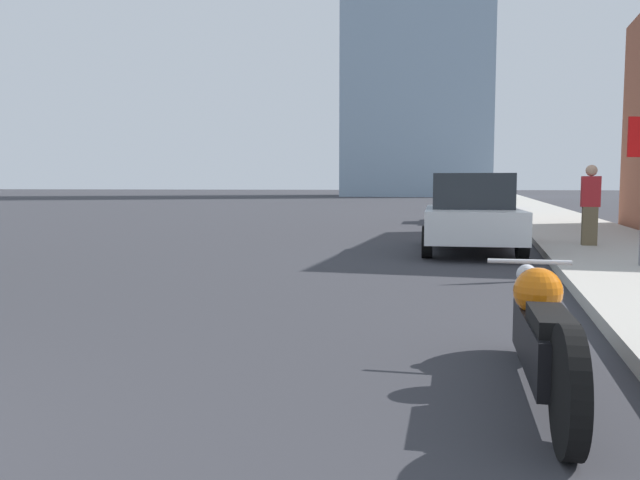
# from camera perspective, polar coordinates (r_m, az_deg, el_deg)

# --- Properties ---
(sidewalk) EXTENTS (2.99, 240.00, 0.15)m
(sidewalk) POSITION_cam_1_polar(r_m,az_deg,el_deg) (41.05, 18.56, 2.93)
(sidewalk) COLOR #B2ADA3
(sidewalk) RESTS_ON ground_plane
(motorcycle) EXTENTS (0.62, 2.53, 0.81)m
(motorcycle) POSITION_cam_1_polar(r_m,az_deg,el_deg) (4.35, 19.62, -8.05)
(motorcycle) COLOR black
(motorcycle) RESTS_ON ground_plane
(parked_car_white) EXTENTS (2.18, 4.41, 1.61)m
(parked_car_white) POSITION_cam_1_polar(r_m,az_deg,el_deg) (13.26, 13.62, 2.38)
(parked_car_white) COLOR silver
(parked_car_white) RESTS_ON ground_plane
(parked_car_silver) EXTENTS (2.23, 4.10, 1.68)m
(parked_car_silver) POSITION_cam_1_polar(r_m,az_deg,el_deg) (24.18, 14.16, 3.61)
(parked_car_silver) COLOR #BCBCC1
(parked_car_silver) RESTS_ON ground_plane
(parked_car_blue) EXTENTS (1.96, 4.13, 1.74)m
(parked_car_blue) POSITION_cam_1_polar(r_m,az_deg,el_deg) (35.56, 15.04, 4.03)
(parked_car_blue) COLOR #1E3899
(parked_car_blue) RESTS_ON ground_plane
(pedestrian) EXTENTS (0.36, 0.23, 1.64)m
(pedestrian) POSITION_cam_1_polar(r_m,az_deg,el_deg) (13.85, 23.48, 3.00)
(pedestrian) COLOR brown
(pedestrian) RESTS_ON sidewalk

